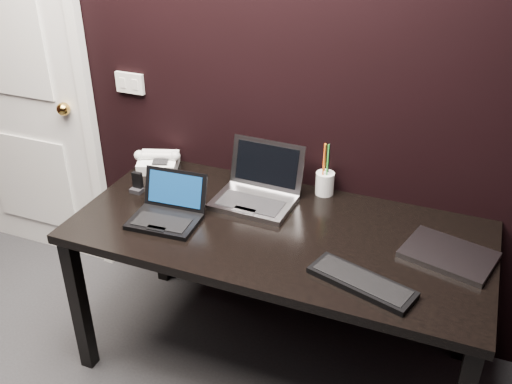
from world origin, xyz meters
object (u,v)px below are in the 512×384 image
at_px(mobile_phone, 137,185).
at_px(pen_cup, 325,182).
at_px(desk, 278,244).
at_px(netbook, 167,212).
at_px(silver_laptop, 257,192).
at_px(desk_phone, 158,162).
at_px(ext_keyboard, 362,282).
at_px(closed_laptop, 449,255).
at_px(door, 13,81).

bearing_deg(mobile_phone, pen_cup, 20.87).
bearing_deg(desk, pen_cup, 75.43).
bearing_deg(pen_cup, mobile_phone, -159.13).
bearing_deg(netbook, desk, 13.57).
height_order(mobile_phone, pen_cup, pen_cup).
bearing_deg(silver_laptop, desk_phone, 169.90).
bearing_deg(netbook, pen_cup, 40.06).
distance_m(desk, netbook, 0.48).
relative_size(ext_keyboard, closed_laptop, 1.08).
bearing_deg(mobile_phone, ext_keyboard, -14.28).
distance_m(ext_keyboard, mobile_phone, 1.14).
distance_m(silver_laptop, closed_laptop, 0.84).
height_order(silver_laptop, desk_phone, silver_laptop).
distance_m(silver_laptop, pen_cup, 0.31).
distance_m(closed_laptop, pen_cup, 0.65).
bearing_deg(pen_cup, closed_laptop, -27.23).
xyz_separation_m(desk, closed_laptop, (0.67, 0.05, 0.09)).
bearing_deg(silver_laptop, ext_keyboard, -35.91).
relative_size(desk, silver_laptop, 4.84).
distance_m(netbook, closed_laptop, 1.13).
relative_size(desk_phone, mobile_phone, 2.47).
height_order(door, mobile_phone, door).
distance_m(silver_laptop, mobile_phone, 0.55).
distance_m(desk, mobile_phone, 0.71).
distance_m(door, closed_laptop, 2.35).
bearing_deg(closed_laptop, pen_cup, 152.77).
distance_m(netbook, ext_keyboard, 0.86).
height_order(desk_phone, mobile_phone, desk_phone).
bearing_deg(ext_keyboard, pen_cup, 117.69).
distance_m(desk_phone, pen_cup, 0.82).
distance_m(door, desk, 1.73).
xyz_separation_m(netbook, closed_laptop, (1.12, 0.16, -0.03)).
height_order(desk_phone, pen_cup, pen_cup).
distance_m(desk, desk_phone, 0.79).
bearing_deg(silver_laptop, mobile_phone, -166.49).
bearing_deg(ext_keyboard, desk, 149.62).
relative_size(ext_keyboard, desk_phone, 1.73).
bearing_deg(closed_laptop, desk, -175.30).
height_order(door, netbook, door).
height_order(desk, pen_cup, pen_cup).
xyz_separation_m(netbook, desk_phone, (-0.27, 0.39, 0.00)).
bearing_deg(pen_cup, silver_laptop, -146.05).
xyz_separation_m(mobile_phone, pen_cup, (0.79, 0.30, 0.02)).
height_order(desk, netbook, netbook).
relative_size(netbook, pen_cup, 1.21).
xyz_separation_m(door, mobile_phone, (0.95, -0.33, -0.27)).
distance_m(door, silver_laptop, 1.52).
bearing_deg(netbook, ext_keyboard, -8.17).
xyz_separation_m(silver_laptop, desk_phone, (-0.56, 0.10, -0.00)).
height_order(netbook, ext_keyboard, netbook).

